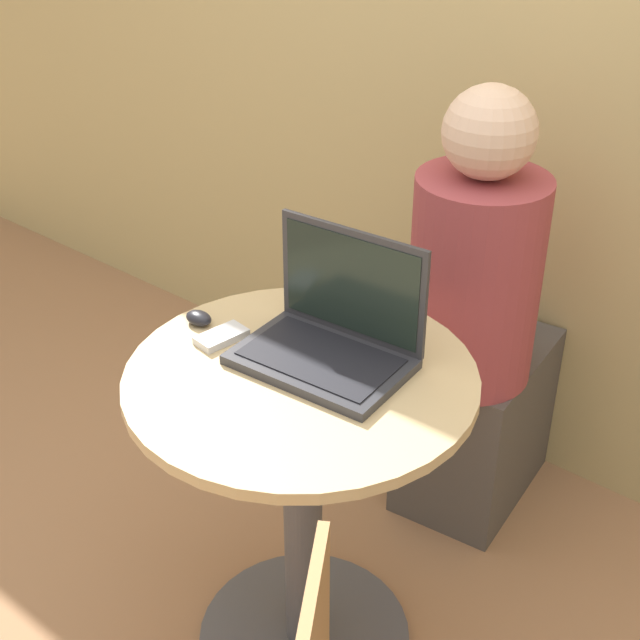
# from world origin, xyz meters

# --- Properties ---
(ground_plane) EXTENTS (12.00, 12.00, 0.00)m
(ground_plane) POSITION_xyz_m (0.00, 0.00, 0.00)
(ground_plane) COLOR #9E704C
(back_wall) EXTENTS (7.00, 0.05, 2.60)m
(back_wall) POSITION_xyz_m (0.00, 0.98, 1.30)
(back_wall) COLOR tan
(back_wall) RESTS_ON ground_plane
(round_table) EXTENTS (0.70, 0.70, 0.76)m
(round_table) POSITION_xyz_m (0.00, 0.00, 0.50)
(round_table) COLOR #4C4C51
(round_table) RESTS_ON ground_plane
(laptop) EXTENTS (0.35, 0.25, 0.25)m
(laptop) POSITION_xyz_m (0.01, 0.08, 0.82)
(laptop) COLOR #2D2D33
(laptop) RESTS_ON round_table
(cell_phone) EXTENTS (0.07, 0.11, 0.02)m
(cell_phone) POSITION_xyz_m (-0.21, -0.01, 0.77)
(cell_phone) COLOR silver
(cell_phone) RESTS_ON round_table
(computer_mouse) EXTENTS (0.06, 0.04, 0.03)m
(computer_mouse) POSITION_xyz_m (-0.29, 0.01, 0.78)
(computer_mouse) COLOR black
(computer_mouse) RESTS_ON round_table
(person_seated) EXTENTS (0.35, 0.51, 1.20)m
(person_seated) POSITION_xyz_m (0.03, 0.66, 0.51)
(person_seated) COLOR #4C4742
(person_seated) RESTS_ON ground_plane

